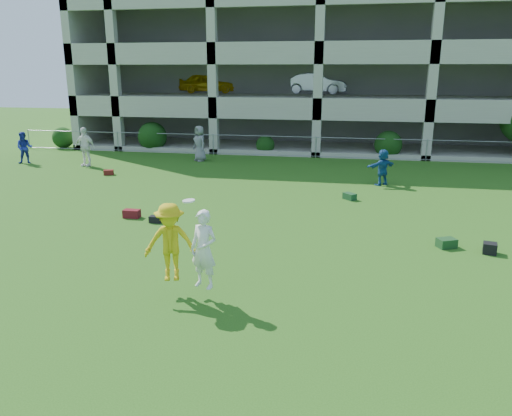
% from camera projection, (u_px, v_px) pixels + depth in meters
% --- Properties ---
extents(ground, '(100.00, 100.00, 0.00)m').
position_uv_depth(ground, '(249.00, 312.00, 10.33)').
color(ground, '#235114').
rests_on(ground, ground).
extents(bystander_a, '(0.99, 0.90, 1.68)m').
position_uv_depth(bystander_a, '(25.00, 148.00, 26.31)').
color(bystander_a, '#222E9C').
rests_on(bystander_a, ground).
extents(bystander_b, '(1.21, 0.58, 2.00)m').
position_uv_depth(bystander_b, '(85.00, 147.00, 25.61)').
color(bystander_b, white).
rests_on(bystander_b, ground).
extents(bystander_c, '(1.11, 1.07, 1.92)m').
position_uv_depth(bystander_c, '(200.00, 143.00, 27.04)').
color(bystander_c, slate).
rests_on(bystander_c, ground).
extents(bystander_d, '(1.42, 1.27, 1.56)m').
position_uv_depth(bystander_d, '(383.00, 167.00, 21.42)').
color(bystander_d, navy).
rests_on(bystander_d, ground).
extents(bag_red_a, '(0.55, 0.30, 0.28)m').
position_uv_depth(bag_red_a, '(132.00, 214.00, 16.86)').
color(bag_red_a, '#500D12').
rests_on(bag_red_a, ground).
extents(bag_black_b, '(0.41, 0.26, 0.22)m').
position_uv_depth(bag_black_b, '(156.00, 219.00, 16.33)').
color(bag_black_b, black).
rests_on(bag_black_b, ground).
extents(bag_green_c, '(0.60, 0.53, 0.26)m').
position_uv_depth(bag_green_c, '(447.00, 243.00, 14.05)').
color(bag_green_c, '#143714').
rests_on(bag_green_c, ground).
extents(crate_d, '(0.42, 0.42, 0.30)m').
position_uv_depth(crate_d, '(490.00, 248.00, 13.58)').
color(crate_d, black).
rests_on(crate_d, ground).
extents(bag_red_f, '(0.52, 0.42, 0.24)m').
position_uv_depth(bag_red_f, '(109.00, 172.00, 23.66)').
color(bag_red_f, '#500D13').
rests_on(bag_red_f, ground).
extents(bag_green_g, '(0.56, 0.57, 0.25)m').
position_uv_depth(bag_green_g, '(350.00, 196.00, 19.21)').
color(bag_green_g, '#143715').
rests_on(bag_green_g, ground).
extents(frisbee_contest, '(1.75, 0.90, 1.89)m').
position_uv_depth(frisbee_contest, '(179.00, 244.00, 10.74)').
color(frisbee_contest, gold).
rests_on(frisbee_contest, ground).
extents(parking_garage, '(30.00, 14.00, 12.00)m').
position_uv_depth(parking_garage, '(327.00, 52.00, 34.92)').
color(parking_garage, '#9E998C').
rests_on(parking_garage, ground).
extents(fence, '(36.06, 0.06, 1.20)m').
position_uv_depth(fence, '(316.00, 147.00, 28.14)').
color(fence, gray).
rests_on(fence, ground).
extents(shrub_row, '(34.38, 2.52, 3.50)m').
position_uv_depth(shrub_row, '(400.00, 131.00, 27.75)').
color(shrub_row, '#163D11').
rests_on(shrub_row, ground).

